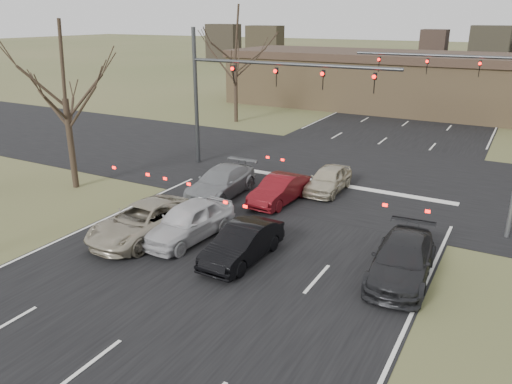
{
  "coord_description": "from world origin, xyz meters",
  "views": [
    {
      "loc": [
        9.01,
        -11.35,
        8.61
      ],
      "look_at": [
        0.01,
        4.96,
        2.0
      ],
      "focal_mm": 35.0,
      "sensor_mm": 36.0,
      "label": 1
    }
  ],
  "objects_px": {
    "car_black_hatch": "(242,243)",
    "car_silver_ahead": "(328,179)",
    "car_red_ahead": "(279,190)",
    "building": "(448,84)",
    "mast_arm_far": "(484,77)",
    "car_grey_ahead": "(221,182)",
    "car_silver_suv": "(144,221)",
    "car_white_sedan": "(188,221)",
    "mast_arm_near": "(243,83)",
    "car_charcoal_sedan": "(402,260)"
  },
  "relations": [
    {
      "from": "car_black_hatch",
      "to": "car_red_ahead",
      "type": "bearing_deg",
      "value": 105.21
    },
    {
      "from": "mast_arm_far",
      "to": "car_white_sedan",
      "type": "bearing_deg",
      "value": -113.77
    },
    {
      "from": "building",
      "to": "car_grey_ahead",
      "type": "distance_m",
      "value": 30.08
    },
    {
      "from": "mast_arm_near",
      "to": "car_red_ahead",
      "type": "xyz_separation_m",
      "value": [
        4.24,
        -3.91,
        -4.41
      ]
    },
    {
      "from": "car_black_hatch",
      "to": "car_silver_ahead",
      "type": "height_order",
      "value": "car_black_hatch"
    },
    {
      "from": "car_red_ahead",
      "to": "car_white_sedan",
      "type": "bearing_deg",
      "value": -100.55
    },
    {
      "from": "mast_arm_near",
      "to": "car_grey_ahead",
      "type": "bearing_deg",
      "value": -74.41
    },
    {
      "from": "mast_arm_far",
      "to": "car_silver_suv",
      "type": "relative_size",
      "value": 2.17
    },
    {
      "from": "mast_arm_far",
      "to": "building",
      "type": "bearing_deg",
      "value": 105.58
    },
    {
      "from": "mast_arm_far",
      "to": "car_black_hatch",
      "type": "height_order",
      "value": "mast_arm_far"
    },
    {
      "from": "car_silver_suv",
      "to": "car_white_sedan",
      "type": "relative_size",
      "value": 1.14
    },
    {
      "from": "mast_arm_far",
      "to": "car_grey_ahead",
      "type": "bearing_deg",
      "value": -125.25
    },
    {
      "from": "car_black_hatch",
      "to": "car_red_ahead",
      "type": "height_order",
      "value": "car_black_hatch"
    },
    {
      "from": "mast_arm_far",
      "to": "car_grey_ahead",
      "type": "height_order",
      "value": "mast_arm_far"
    },
    {
      "from": "car_white_sedan",
      "to": "car_red_ahead",
      "type": "relative_size",
      "value": 1.12
    },
    {
      "from": "mast_arm_near",
      "to": "car_charcoal_sedan",
      "type": "xyz_separation_m",
      "value": [
        11.22,
        -8.49,
        -4.38
      ]
    },
    {
      "from": "car_red_ahead",
      "to": "car_silver_ahead",
      "type": "bearing_deg",
      "value": 64.49
    },
    {
      "from": "building",
      "to": "car_red_ahead",
      "type": "distance_m",
      "value": 29.13
    },
    {
      "from": "mast_arm_far",
      "to": "car_grey_ahead",
      "type": "distance_m",
      "value": 18.16
    },
    {
      "from": "building",
      "to": "mast_arm_near",
      "type": "height_order",
      "value": "mast_arm_near"
    },
    {
      "from": "building",
      "to": "mast_arm_far",
      "type": "distance_m",
      "value": 15.75
    },
    {
      "from": "car_charcoal_sedan",
      "to": "car_red_ahead",
      "type": "height_order",
      "value": "car_charcoal_sedan"
    },
    {
      "from": "car_red_ahead",
      "to": "car_black_hatch",
      "type": "bearing_deg",
      "value": -72.72
    },
    {
      "from": "car_silver_suv",
      "to": "mast_arm_far",
      "type": "bearing_deg",
      "value": 65.2
    },
    {
      "from": "car_black_hatch",
      "to": "mast_arm_near",
      "type": "bearing_deg",
      "value": 121.29
    },
    {
      "from": "building",
      "to": "car_charcoal_sedan",
      "type": "distance_m",
      "value": 33.78
    },
    {
      "from": "mast_arm_near",
      "to": "car_black_hatch",
      "type": "xyz_separation_m",
      "value": [
        5.73,
        -9.97,
        -4.4
      ]
    },
    {
      "from": "mast_arm_far",
      "to": "car_white_sedan",
      "type": "relative_size",
      "value": 2.47
    },
    {
      "from": "car_charcoal_sedan",
      "to": "car_silver_suv",
      "type": "bearing_deg",
      "value": -174.7
    },
    {
      "from": "building",
      "to": "car_silver_ahead",
      "type": "bearing_deg",
      "value": -93.27
    },
    {
      "from": "car_black_hatch",
      "to": "car_charcoal_sedan",
      "type": "xyz_separation_m",
      "value": [
        5.49,
        1.48,
        0.02
      ]
    },
    {
      "from": "mast_arm_far",
      "to": "car_black_hatch",
      "type": "relative_size",
      "value": 2.73
    },
    {
      "from": "car_black_hatch",
      "to": "car_silver_ahead",
      "type": "relative_size",
      "value": 1.05
    },
    {
      "from": "mast_arm_near",
      "to": "car_silver_suv",
      "type": "relative_size",
      "value": 2.37
    },
    {
      "from": "building",
      "to": "car_grey_ahead",
      "type": "bearing_deg",
      "value": -101.53
    },
    {
      "from": "mast_arm_far",
      "to": "car_silver_ahead",
      "type": "height_order",
      "value": "mast_arm_far"
    },
    {
      "from": "mast_arm_near",
      "to": "car_silver_ahead",
      "type": "bearing_deg",
      "value": -11.97
    },
    {
      "from": "car_red_ahead",
      "to": "car_grey_ahead",
      "type": "bearing_deg",
      "value": -167.06
    },
    {
      "from": "building",
      "to": "car_black_hatch",
      "type": "height_order",
      "value": "building"
    },
    {
      "from": "mast_arm_near",
      "to": "car_black_hatch",
      "type": "distance_m",
      "value": 12.31
    },
    {
      "from": "car_silver_suv",
      "to": "car_white_sedan",
      "type": "xyz_separation_m",
      "value": [
        1.68,
        0.76,
        0.06
      ]
    },
    {
      "from": "car_white_sedan",
      "to": "car_silver_ahead",
      "type": "relative_size",
      "value": 1.16
    },
    {
      "from": "car_black_hatch",
      "to": "car_grey_ahead",
      "type": "height_order",
      "value": "car_grey_ahead"
    },
    {
      "from": "car_silver_suv",
      "to": "mast_arm_near",
      "type": "bearing_deg",
      "value": 98.77
    },
    {
      "from": "car_grey_ahead",
      "to": "car_silver_ahead",
      "type": "distance_m",
      "value": 5.52
    },
    {
      "from": "car_white_sedan",
      "to": "car_charcoal_sedan",
      "type": "distance_m",
      "value": 8.41
    },
    {
      "from": "car_silver_ahead",
      "to": "building",
      "type": "bearing_deg",
      "value": 86.06
    },
    {
      "from": "building",
      "to": "mast_arm_far",
      "type": "xyz_separation_m",
      "value": [
        4.18,
        -15.0,
        2.35
      ]
    },
    {
      "from": "building",
      "to": "car_red_ahead",
      "type": "xyz_separation_m",
      "value": [
        -2.99,
        -28.91,
        -2.0
      ]
    },
    {
      "from": "mast_arm_near",
      "to": "car_silver_ahead",
      "type": "height_order",
      "value": "mast_arm_near"
    }
  ]
}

